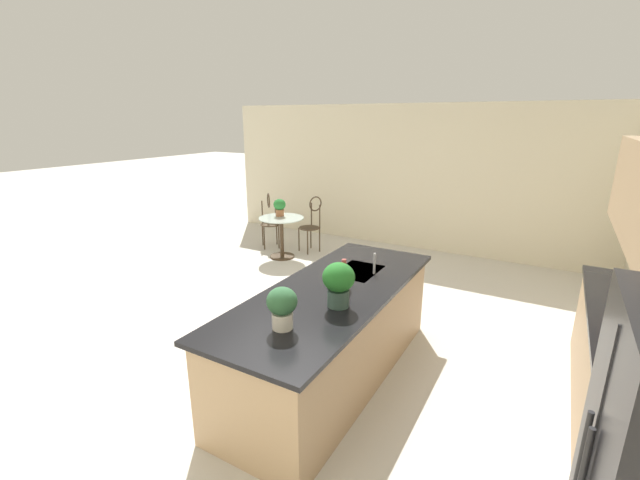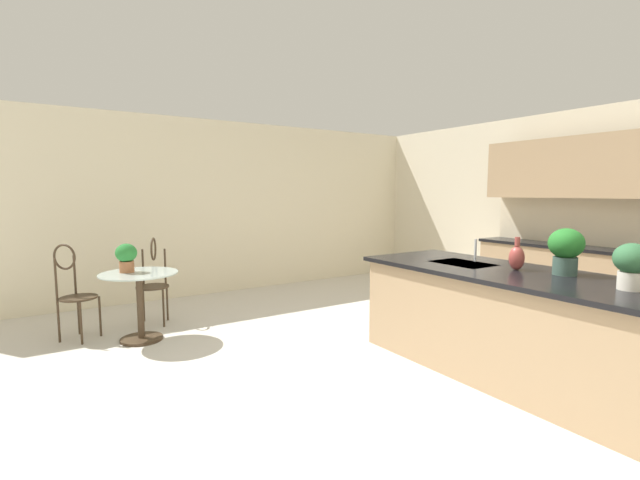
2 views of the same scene
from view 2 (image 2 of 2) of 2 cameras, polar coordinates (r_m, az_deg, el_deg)
name	(u,v)px [view 2 (image 2 of 2)]	position (r m, az deg, el deg)	size (l,w,h in m)	color
ground_plane	(415,386)	(3.92, 12.16, -17.95)	(40.00, 40.00, 0.00)	beige
wall_back	(631,212)	(6.71, 35.14, 2.98)	(9.00, 0.12, 2.70)	beige
wall_left_window	(224,207)	(7.24, -12.26, 4.12)	(0.12, 7.80, 2.70)	beige
kitchen_island	(513,324)	(4.22, 23.58, -9.88)	(2.80, 1.06, 0.92)	tan
back_counter_run	(574,278)	(6.55, 29.93, -4.32)	(2.44, 0.64, 1.52)	tan
upper_cabinet_run	(580,167)	(6.44, 30.50, 8.07)	(2.40, 0.36, 0.76)	tan
bistro_table	(140,300)	(5.15, -22.18, -7.14)	(0.80, 0.80, 0.74)	#3D2D1E
chair_near_window	(153,277)	(5.75, -20.71, -4.44)	(0.52, 0.50, 1.04)	#3D2D1E
chair_by_island	(73,287)	(5.49, -29.19, -5.33)	(0.54, 0.54, 1.04)	#3D2D1E
sink_faucet	(475,250)	(4.56, 19.40, -1.26)	(0.02, 0.02, 0.22)	#B2B5BA
potted_plant_on_table	(126,256)	(5.15, -23.69, -1.89)	(0.22, 0.22, 0.31)	#9E603D
potted_plant_counter_near	(566,248)	(4.12, 29.12, -0.94)	(0.27, 0.27, 0.38)	#385147
potted_plant_counter_far	(632,263)	(3.72, 35.22, -2.46)	(0.23, 0.23, 0.33)	beige
vase_on_counter	(517,257)	(4.20, 24.01, -2.07)	(0.13, 0.13, 0.29)	#993D38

